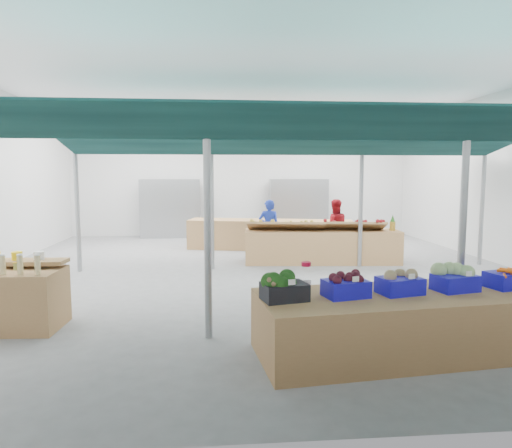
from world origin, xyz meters
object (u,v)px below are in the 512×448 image
object	(u,v)px
fruit_counter	(322,246)
vendor_left	(269,228)
vendor_right	(335,227)
veg_counter	(414,322)

from	to	relation	value
fruit_counter	vendor_left	xyz separation A→B (m)	(-1.20, 1.10, 0.35)
fruit_counter	vendor_right	bearing A→B (deg)	65.83
fruit_counter	vendor_right	world-z (taller)	vendor_right
veg_counter	fruit_counter	world-z (taller)	fruit_counter
veg_counter	vendor_left	xyz separation A→B (m)	(-1.02, 6.87, 0.38)
vendor_left	vendor_right	bearing A→B (deg)	-175.56
veg_counter	vendor_left	bearing A→B (deg)	91.82
veg_counter	fruit_counter	distance (m)	5.77
veg_counter	vendor_right	size ratio (longest dim) A/B	2.53
veg_counter	vendor_left	size ratio (longest dim) A/B	2.53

